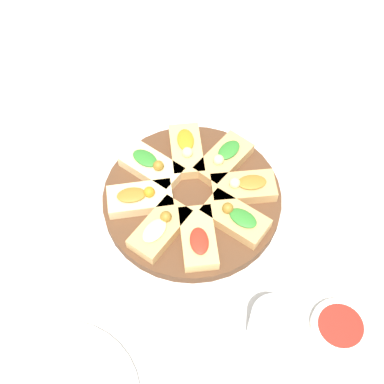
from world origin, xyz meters
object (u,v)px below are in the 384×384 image
object	(u,v)px
water_glass	(271,328)
dipping_bowl	(339,328)
serving_board	(192,199)
napkin_stack	(78,106)
plate_left	(327,94)

from	to	relation	value
water_glass	dipping_bowl	distance (m)	0.12
water_glass	serving_board	bearing A→B (deg)	-99.44
serving_board	dipping_bowl	world-z (taller)	dipping_bowl
serving_board	dipping_bowl	size ratio (longest dim) A/B	3.52
water_glass	dipping_bowl	xyz separation A→B (m)	(-0.10, 0.05, -0.04)
serving_board	dipping_bowl	xyz separation A→B (m)	(-0.05, 0.32, 0.00)
water_glass	napkin_stack	distance (m)	0.58
plate_left	napkin_stack	xyz separation A→B (m)	(0.43, -0.26, -0.00)
water_glass	napkin_stack	xyz separation A→B (m)	(0.02, -0.57, -0.05)
water_glass	dipping_bowl	size ratio (longest dim) A/B	1.13
serving_board	napkin_stack	bearing A→B (deg)	-78.56
plate_left	water_glass	world-z (taller)	water_glass
dipping_bowl	napkin_stack	bearing A→B (deg)	-79.51
serving_board	plate_left	bearing A→B (deg)	-171.64
plate_left	napkin_stack	distance (m)	0.50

